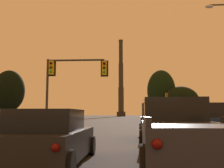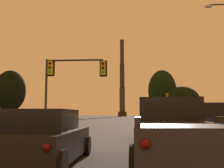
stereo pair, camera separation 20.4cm
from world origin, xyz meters
The scene contains 10 objects.
suv_right_lane_front centered at (3.07, 13.60, 0.90)m, with size 2.14×4.92×1.86m.
hatchback_left_lane_second centered at (-3.34, 6.65, 0.66)m, with size 1.90×4.11×1.44m.
pickup_truck_center_lane_second centered at (0.10, 6.92, 0.80)m, with size 2.39×5.57×1.82m.
suv_center_lane_front centered at (0.33, 13.86, 0.90)m, with size 2.29×4.97×1.86m.
traffic_light_far_right centered at (6.66, 53.79, 3.77)m, with size 0.78×0.50×5.74m.
traffic_light_overhead_left centered at (-5.86, 19.17, 4.20)m, with size 4.84×0.50×5.51m.
smokestack centered at (-5.60, 155.62, 18.23)m, with size 5.17×5.17×46.43m.
treeline_far_left centered at (-39.91, 81.99, 8.81)m, with size 10.11×9.10×15.55m.
treeline_center_left centered at (10.14, 90.93, 9.36)m, with size 9.69×8.72×16.61m.
treeline_left_mid centered at (15.94, 87.30, 5.66)m, with size 11.89×10.70×10.47m.
Camera 2 is at (-1.08, -0.23, 1.31)m, focal length 42.00 mm.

